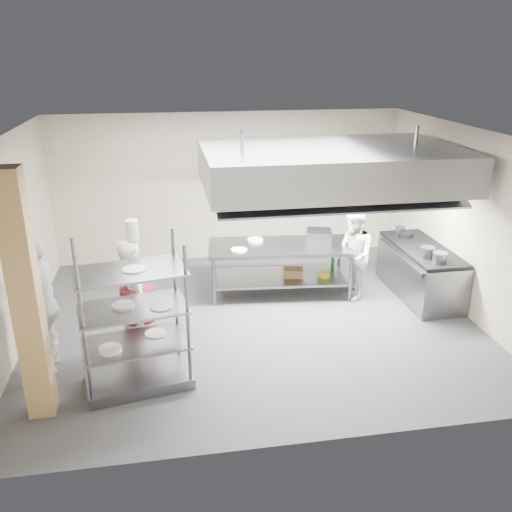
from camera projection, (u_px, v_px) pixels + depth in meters
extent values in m
plane|color=#2F2F32|center=(253.00, 320.00, 8.81)|extent=(7.00, 7.00, 0.00)
plane|color=silver|center=(253.00, 133.00, 7.74)|extent=(7.00, 7.00, 0.00)
plane|color=gray|center=(229.00, 187.00, 11.04)|extent=(7.00, 0.00, 7.00)
plane|color=gray|center=(12.00, 246.00, 7.72)|extent=(0.00, 6.00, 6.00)
plane|color=gray|center=(465.00, 221.00, 8.83)|extent=(0.00, 6.00, 6.00)
cube|color=#DFB572|center=(26.00, 299.00, 6.07)|extent=(0.30, 0.30, 3.00)
cube|color=gray|center=(330.00, 166.00, 8.53)|extent=(4.00, 2.50, 0.60)
cube|color=white|center=(274.00, 188.00, 8.50)|extent=(1.60, 0.12, 0.04)
cube|color=white|center=(383.00, 184.00, 8.78)|extent=(1.60, 0.12, 0.04)
cube|color=gray|center=(317.00, 185.00, 11.17)|extent=(1.50, 0.28, 0.04)
cube|color=gray|center=(280.00, 247.00, 9.52)|extent=(2.60, 1.27, 0.06)
cube|color=slate|center=(280.00, 277.00, 9.72)|extent=(2.39, 1.15, 0.04)
cube|color=slate|center=(420.00, 272.00, 9.60)|extent=(0.80, 2.00, 0.84)
cube|color=black|center=(422.00, 249.00, 9.44)|extent=(0.78, 1.96, 0.06)
imported|color=white|center=(135.00, 297.00, 7.59)|extent=(0.58, 0.73, 1.73)
imported|color=silver|center=(353.00, 255.00, 9.36)|extent=(0.62, 0.79, 1.60)
imported|color=white|center=(41.00, 305.00, 7.16)|extent=(0.50, 1.14, 1.92)
cube|color=slate|center=(319.00, 236.00, 9.60)|extent=(0.52, 0.46, 0.22)
cube|color=#94613B|center=(293.00, 273.00, 9.66)|extent=(0.39, 0.30, 0.15)
cylinder|color=gray|center=(427.00, 252.00, 8.97)|extent=(0.25, 0.25, 0.17)
cylinder|color=white|center=(136.00, 341.00, 6.90)|extent=(0.28, 0.28, 0.05)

